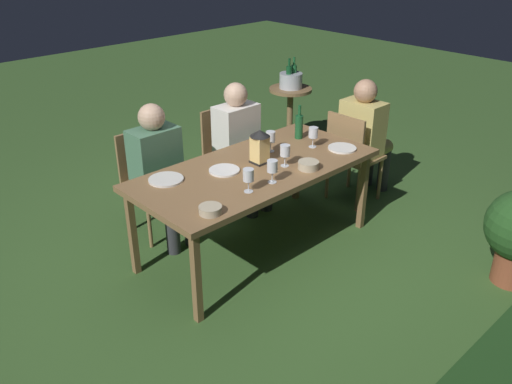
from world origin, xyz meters
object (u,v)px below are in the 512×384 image
at_px(bowl_bread, 308,165).
at_px(wine_glass_b, 272,167).
at_px(chair_side_left_b, 149,178).
at_px(plate_b, 342,148).
at_px(lantern_centerpiece, 260,145).
at_px(wine_glass_d, 285,152).
at_px(bowl_olives, 210,209).
at_px(person_in_cream, 241,141).
at_px(wine_glass_c, 248,176).
at_px(plate_c, 224,170).
at_px(person_in_green, 161,168).
at_px(side_table, 290,108).
at_px(wine_glass_a, 271,138).
at_px(wine_glass_e, 313,133).
at_px(dining_table, 256,172).
at_px(chair_side_left_a, 227,150).
at_px(green_bottle_on_table, 299,126).
at_px(ice_bucket, 291,79).
at_px(chair_head_near, 351,153).
at_px(plate_a, 166,179).

bearing_deg(bowl_bread, wine_glass_b, -3.52).
distance_m(chair_side_left_b, plate_b, 1.62).
bearing_deg(bowl_bread, lantern_centerpiece, -61.30).
bearing_deg(wine_glass_d, bowl_bread, 119.97).
bearing_deg(bowl_olives, person_in_cream, -139.50).
distance_m(wine_glass_b, wine_glass_c, 0.22).
bearing_deg(plate_c, person_in_green, -70.13).
bearing_deg(side_table, wine_glass_a, 38.37).
xyz_separation_m(person_in_cream, bowl_olives, (1.14, 0.98, 0.12)).
bearing_deg(wine_glass_b, bowl_bread, 176.48).
height_order(plate_b, side_table, plate_b).
bearing_deg(wine_glass_e, chair_side_left_b, -40.34).
xyz_separation_m(person_in_green, wine_glass_d, (-0.59, 0.79, 0.21)).
bearing_deg(dining_table, chair_side_left_a, -117.14).
bearing_deg(wine_glass_c, plate_b, -177.96).
bearing_deg(bowl_olives, bowl_bread, -178.37).
bearing_deg(dining_table, plate_c, -22.48).
relative_size(wine_glass_a, wine_glass_c, 1.00).
bearing_deg(wine_glass_d, wine_glass_e, -166.49).
xyz_separation_m(dining_table, wine_glass_e, (-0.61, 0.04, 0.17)).
distance_m(green_bottle_on_table, wine_glass_b, 0.90).
height_order(wine_glass_b, side_table, wine_glass_b).
distance_m(wine_glass_a, bowl_bread, 0.45).
xyz_separation_m(person_in_cream, plate_c, (0.66, 0.55, 0.10)).
xyz_separation_m(lantern_centerpiece, wine_glass_b, (0.18, 0.31, -0.03)).
distance_m(wine_glass_c, bowl_bread, 0.59).
relative_size(wine_glass_c, ice_bucket, 0.49).
distance_m(person_in_cream, lantern_centerpiece, 0.75).
height_order(wine_glass_a, wine_glass_c, same).
height_order(wine_glass_a, wine_glass_d, same).
bearing_deg(bowl_bread, chair_head_near, -162.40).
height_order(wine_glass_b, wine_glass_e, same).
bearing_deg(chair_head_near, green_bottle_on_table, -18.22).
relative_size(chair_side_left_a, wine_glass_b, 5.15).
height_order(plate_c, bowl_olives, bowl_olives).
bearing_deg(plate_c, dining_table, 157.52).
bearing_deg(chair_side_left_a, chair_side_left_b, 0.00).
xyz_separation_m(chair_side_left_a, person_in_cream, (0.00, 0.20, 0.15)).
bearing_deg(lantern_centerpiece, plate_c, -11.92).
xyz_separation_m(wine_glass_b, ice_bucket, (-1.95, -1.64, -0.05)).
height_order(green_bottle_on_table, wine_glass_a, green_bottle_on_table).
distance_m(wine_glass_e, bowl_bread, 0.45).
xyz_separation_m(green_bottle_on_table, wine_glass_c, (1.00, 0.45, 0.01)).
bearing_deg(wine_glass_d, wine_glass_c, 14.54).
bearing_deg(side_table, plate_a, 23.91).
bearing_deg(plate_c, wine_glass_c, 75.30).
xyz_separation_m(green_bottle_on_table, side_table, (-1.17, -1.19, -0.38)).
height_order(green_bottle_on_table, plate_b, green_bottle_on_table).
relative_size(chair_head_near, plate_c, 3.80).
bearing_deg(side_table, wine_glass_b, 40.15).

